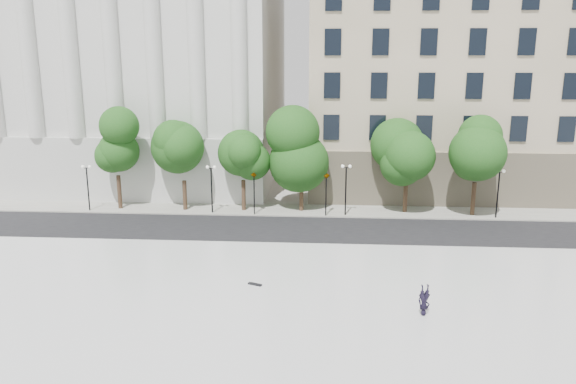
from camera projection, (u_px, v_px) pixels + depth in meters
name	position (u px, v px, depth m)	size (l,w,h in m)	color
ground	(246.00, 350.00, 25.77)	(160.00, 160.00, 0.00)	#BBB8B0
plaza	(254.00, 316.00, 28.63)	(44.00, 22.00, 0.45)	silver
street	(279.00, 231.00, 43.23)	(60.00, 8.00, 0.02)	black
far_sidewalk	(284.00, 210.00, 49.04)	(60.00, 4.00, 0.12)	#B4B2A6
building_west	(139.00, 59.00, 61.26)	(31.50, 27.65, 25.60)	silver
building_east	(482.00, 76.00, 59.60)	(36.00, 26.15, 23.00)	#C7B498
traffic_light_west	(254.00, 172.00, 46.67)	(1.08, 1.94, 4.27)	black
traffic_light_east	(326.00, 173.00, 46.28)	(1.10, 1.95, 4.28)	black
person_lying	(424.00, 311.00, 28.17)	(0.59, 0.39, 1.61)	black
skateboard	(255.00, 284.00, 31.93)	(0.83, 0.21, 0.09)	black
street_trees	(302.00, 154.00, 47.38)	(34.08, 4.63, 7.38)	#382619
lamp_posts	(284.00, 181.00, 47.00)	(35.46, 0.28, 4.42)	black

